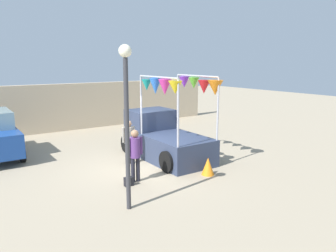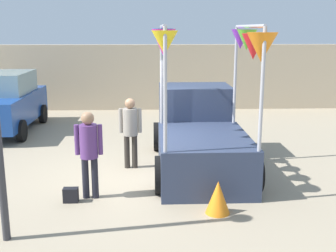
{
  "view_description": "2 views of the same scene",
  "coord_description": "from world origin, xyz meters",
  "px_view_note": "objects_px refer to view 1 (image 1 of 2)",
  "views": [
    {
      "loc": [
        -5.7,
        -10.04,
        3.81
      ],
      "look_at": [
        0.68,
        -0.62,
        1.55
      ],
      "focal_mm": 35.0,
      "sensor_mm": 36.0,
      "label": 1
    },
    {
      "loc": [
        0.22,
        -8.93,
        3.22
      ],
      "look_at": [
        0.57,
        -0.41,
        1.24
      ],
      "focal_mm": 45.0,
      "sensor_mm": 36.0,
      "label": 2
    }
  ],
  "objects_px": {
    "handbag": "(129,182)",
    "vendor_truck": "(163,134)",
    "person_vendor": "(129,138)",
    "folded_kite_bundle_tangerine": "(208,166)",
    "street_lamp": "(126,106)",
    "person_customer": "(135,151)"
  },
  "relations": [
    {
      "from": "person_vendor",
      "to": "handbag",
      "type": "height_order",
      "value": "person_vendor"
    },
    {
      "from": "vendor_truck",
      "to": "folded_kite_bundle_tangerine",
      "type": "distance_m",
      "value": 2.76
    },
    {
      "from": "person_vendor",
      "to": "street_lamp",
      "type": "relative_size",
      "value": 0.39
    },
    {
      "from": "handbag",
      "to": "folded_kite_bundle_tangerine",
      "type": "relative_size",
      "value": 0.47
    },
    {
      "from": "person_customer",
      "to": "folded_kite_bundle_tangerine",
      "type": "height_order",
      "value": "person_customer"
    },
    {
      "from": "person_customer",
      "to": "handbag",
      "type": "relative_size",
      "value": 6.09
    },
    {
      "from": "person_customer",
      "to": "handbag",
      "type": "distance_m",
      "value": 0.98
    },
    {
      "from": "person_vendor",
      "to": "street_lamp",
      "type": "xyz_separation_m",
      "value": [
        -1.79,
        -3.42,
        1.72
      ]
    },
    {
      "from": "person_vendor",
      "to": "handbag",
      "type": "xyz_separation_m",
      "value": [
        -1.05,
        -1.99,
        -0.86
      ]
    },
    {
      "from": "person_vendor",
      "to": "folded_kite_bundle_tangerine",
      "type": "bearing_deg",
      "value": -57.43
    },
    {
      "from": "vendor_truck",
      "to": "person_customer",
      "type": "bearing_deg",
      "value": -140.82
    },
    {
      "from": "person_customer",
      "to": "folded_kite_bundle_tangerine",
      "type": "bearing_deg",
      "value": -18.74
    },
    {
      "from": "person_customer",
      "to": "folded_kite_bundle_tangerine",
      "type": "xyz_separation_m",
      "value": [
        2.36,
        -0.8,
        -0.73
      ]
    },
    {
      "from": "handbag",
      "to": "street_lamp",
      "type": "bearing_deg",
      "value": -117.32
    },
    {
      "from": "handbag",
      "to": "folded_kite_bundle_tangerine",
      "type": "height_order",
      "value": "folded_kite_bundle_tangerine"
    },
    {
      "from": "street_lamp",
      "to": "folded_kite_bundle_tangerine",
      "type": "height_order",
      "value": "street_lamp"
    },
    {
      "from": "person_vendor",
      "to": "street_lamp",
      "type": "height_order",
      "value": "street_lamp"
    },
    {
      "from": "vendor_truck",
      "to": "person_vendor",
      "type": "distance_m",
      "value": 1.62
    },
    {
      "from": "handbag",
      "to": "vendor_truck",
      "type": "bearing_deg",
      "value": 38.06
    },
    {
      "from": "handbag",
      "to": "street_lamp",
      "type": "xyz_separation_m",
      "value": [
        -0.74,
        -1.43,
        2.58
      ]
    },
    {
      "from": "person_customer",
      "to": "folded_kite_bundle_tangerine",
      "type": "relative_size",
      "value": 2.84
    },
    {
      "from": "vendor_truck",
      "to": "folded_kite_bundle_tangerine",
      "type": "relative_size",
      "value": 6.93
    }
  ]
}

